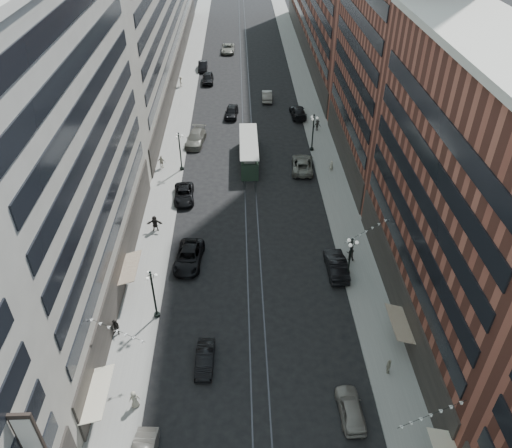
{
  "coord_description": "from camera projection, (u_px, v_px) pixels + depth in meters",
  "views": [
    {
      "loc": [
        -1.16,
        -4.51,
        34.43
      ],
      "look_at": [
        0.24,
        35.48,
        5.0
      ],
      "focal_mm": 35.0,
      "sensor_mm": 36.0,
      "label": 1
    }
  ],
  "objects": [
    {
      "name": "ground",
      "position": [
        248.0,
        152.0,
        72.37
      ],
      "size": [
        220.0,
        220.0,
        0.0
      ],
      "primitive_type": "plane",
      "color": "black",
      "rests_on": "ground"
    },
    {
      "name": "sidewalk_west",
      "position": [
        179.0,
        123.0,
        80.06
      ],
      "size": [
        4.0,
        180.0,
        0.15
      ],
      "primitive_type": "cube",
      "color": "gray",
      "rests_on": "ground"
    },
    {
      "name": "sidewalk_east",
      "position": [
        315.0,
        121.0,
        80.68
      ],
      "size": [
        4.0,
        180.0,
        0.15
      ],
      "primitive_type": "cube",
      "color": "gray",
      "rests_on": "ground"
    },
    {
      "name": "rail_west",
      "position": [
        243.0,
        122.0,
        80.39
      ],
      "size": [
        0.12,
        180.0,
        0.02
      ],
      "primitive_type": "cube",
      "color": "#2D2D33",
      "rests_on": "ground"
    },
    {
      "name": "rail_east",
      "position": [
        251.0,
        122.0,
        80.43
      ],
      "size": [
        0.12,
        180.0,
        0.02
      ],
      "primitive_type": "cube",
      "color": "#2D2D33",
      "rests_on": "ground"
    },
    {
      "name": "building_west_mid",
      "position": [
        52.0,
        160.0,
        41.86
      ],
      "size": [
        8.0,
        36.0,
        28.0
      ],
      "primitive_type": "cube",
      "color": "#9C988A",
      "rests_on": "ground"
    },
    {
      "name": "building_west_far",
      "position": [
        153.0,
        0.0,
        93.17
      ],
      "size": [
        8.0,
        90.0,
        26.0
      ],
      "primitive_type": "cube",
      "color": "#9C988A",
      "rests_on": "ground"
    },
    {
      "name": "building_east_mid",
      "position": [
        468.0,
        205.0,
        39.97
      ],
      "size": [
        8.0,
        30.0,
        24.0
      ],
      "primitive_type": "cube",
      "color": "brown",
      "rests_on": "ground"
    },
    {
      "name": "building_east_tower",
      "position": [
        396.0,
        3.0,
        57.18
      ],
      "size": [
        8.0,
        26.0,
        42.0
      ],
      "primitive_type": "cube",
      "color": "brown",
      "rests_on": "ground"
    },
    {
      "name": "lamppost_sw_far",
      "position": [
        153.0,
        293.0,
        44.51
      ],
      "size": [
        1.03,
        1.14,
        5.52
      ],
      "color": "black",
      "rests_on": "sidewalk_west"
    },
    {
      "name": "lamppost_sw_mid",
      "position": [
        180.0,
        150.0,
        66.25
      ],
      "size": [
        1.03,
        1.14,
        5.52
      ],
      "color": "black",
      "rests_on": "sidewalk_west"
    },
    {
      "name": "lamppost_se_far",
      "position": [
        350.0,
        259.0,
        48.25
      ],
      "size": [
        1.03,
        1.14,
        5.52
      ],
      "color": "black",
      "rests_on": "sidewalk_east"
    },
    {
      "name": "lamppost_se_mid",
      "position": [
        313.0,
        131.0,
        70.79
      ],
      "size": [
        1.03,
        1.14,
        5.52
      ],
      "color": "black",
      "rests_on": "sidewalk_east"
    },
    {
      "name": "streetcar",
      "position": [
        249.0,
        152.0,
        69.38
      ],
      "size": [
        2.48,
        11.23,
        3.11
      ],
      "color": "#213426",
      "rests_on": "ground"
    },
    {
      "name": "car_2",
      "position": [
        189.0,
        257.0,
        52.05
      ],
      "size": [
        3.23,
        6.09,
        1.63
      ],
      "primitive_type": "imported",
      "rotation": [
        0.0,
        0.0,
        -0.09
      ],
      "color": "black",
      "rests_on": "ground"
    },
    {
      "name": "car_4",
      "position": [
        351.0,
        409.0,
        37.79
      ],
      "size": [
        1.91,
        4.46,
        1.5
      ],
      "primitive_type": "imported",
      "rotation": [
        0.0,
        0.0,
        3.17
      ],
      "color": "gray",
      "rests_on": "ground"
    },
    {
      "name": "car_5",
      "position": [
        205.0,
        359.0,
        41.62
      ],
      "size": [
        1.61,
        4.23,
        1.38
      ],
      "primitive_type": "imported",
      "rotation": [
        0.0,
        0.0,
        -0.04
      ],
      "color": "black",
      "rests_on": "ground"
    },
    {
      "name": "pedestrian_1",
      "position": [
        134.0,
        399.0,
        38.18
      ],
      "size": [
        0.91,
        0.65,
        1.68
      ],
      "primitive_type": "imported",
      "rotation": [
        0.0,
        0.0,
        3.41
      ],
      "color": "gray",
      "rests_on": "sidewalk_west"
    },
    {
      "name": "pedestrian_2",
      "position": [
        116.0,
        327.0,
        43.99
      ],
      "size": [
        0.94,
        0.74,
        1.7
      ],
      "primitive_type": "imported",
      "rotation": [
        0.0,
        0.0,
        -0.4
      ],
      "color": "black",
      "rests_on": "sidewalk_west"
    },
    {
      "name": "pedestrian_4",
      "position": [
        389.0,
        366.0,
        40.75
      ],
      "size": [
        0.6,
        0.96,
        1.52
      ],
      "primitive_type": "imported",
      "rotation": [
        0.0,
        0.0,
        1.34
      ],
      "color": "#9D9982",
      "rests_on": "sidewalk_east"
    },
    {
      "name": "car_7",
      "position": [
        184.0,
        194.0,
        61.89
      ],
      "size": [
        2.75,
        5.38,
        1.46
      ],
      "primitive_type": "imported",
      "rotation": [
        0.0,
        0.0,
        0.07
      ],
      "color": "black",
      "rests_on": "ground"
    },
    {
      "name": "car_8",
      "position": [
        196.0,
        138.0,
        73.98
      ],
      "size": [
        3.24,
        6.35,
        1.77
      ],
      "primitive_type": "imported",
      "rotation": [
        0.0,
        0.0,
        -0.13
      ],
      "color": "#636158",
      "rests_on": "ground"
    },
    {
      "name": "car_9",
      "position": [
        208.0,
        78.0,
        94.12
      ],
      "size": [
        2.14,
        5.19,
        1.76
      ],
      "primitive_type": "imported",
      "rotation": [
        0.0,
        0.0,
        0.01
      ],
      "color": "black",
      "rests_on": "ground"
    },
    {
      "name": "car_10",
      "position": [
        336.0,
        265.0,
        50.9
      ],
      "size": [
        2.0,
        5.39,
        1.76
      ],
      "primitive_type": "imported",
      "rotation": [
        0.0,
        0.0,
        3.17
      ],
      "color": "black",
      "rests_on": "ground"
    },
    {
      "name": "car_11",
      "position": [
        302.0,
        164.0,
        67.77
      ],
      "size": [
        3.39,
        6.32,
        1.69
      ],
      "primitive_type": "imported",
      "rotation": [
        0.0,
        0.0,
        3.04
      ],
      "color": "slate",
      "rests_on": "ground"
    },
    {
      "name": "car_12",
      "position": [
        298.0,
        112.0,
        81.73
      ],
      "size": [
        2.58,
        5.81,
        1.66
      ],
      "primitive_type": "imported",
      "rotation": [
        0.0,
        0.0,
        3.19
      ],
      "color": "black",
      "rests_on": "ground"
    },
    {
      "name": "car_13",
      "position": [
        231.0,
        112.0,
        81.73
      ],
      "size": [
        2.5,
        5.13,
        1.69
      ],
      "primitive_type": "imported",
      "rotation": [
        0.0,
        0.0,
        -0.11
      ],
      "color": "black",
      "rests_on": "ground"
    },
    {
      "name": "car_14",
      "position": [
        267.0,
        96.0,
        87.32
      ],
      "size": [
        1.87,
        5.0,
        1.63
      ],
      "primitive_type": "imported",
      "rotation": [
        0.0,
        0.0,
        3.11
      ],
      "color": "slate",
      "rests_on": "ground"
    },
    {
      "name": "pedestrian_5",
      "position": [
        155.0,
        223.0,
        56.35
      ],
      "size": [
        1.79,
        0.54,
        1.92
      ],
      "primitive_type": "imported",
      "rotation": [
        0.0,
        0.0,
        -0.01
      ],
      "color": "black",
      "rests_on": "sidewalk_west"
    },
    {
      "name": "pedestrian_6",
      "position": [
        162.0,
        162.0,
        67.83
      ],
      "size": [
        1.14,
        0.71,
        1.81
      ],
      "primitive_type": "imported",
      "rotation": [
        0.0,
        0.0,
        2.92
      ],
      "color": "#B2A993",
      "rests_on": "sidewalk_west"
    },
    {
      "name": "pedestrian_7",
      "position": [
        351.0,
        253.0,
        52.24
      ],
      "size": [
        0.96,
        0.67,
        1.79
      ],
      "primitive_type": "imported",
      "rotation": [
        0.0,
        0.0,
        2.9
      ],
      "color": "black",
      "rests_on": "sidewalk_east"
    },
    {
      "name": "pedestrian_8",
      "position": [
        331.0,
        166.0,
        67.07
      ],
      "size": [
        0.67,
        0.53,
        1.61
      ],
      "primitive_type": "imported",
      "rotation": [
        0.0,
        0.0,
        3.42
      ],
      "color": "#B2AA93",
      "rests_on": "sidewalk_east"
    },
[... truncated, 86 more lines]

